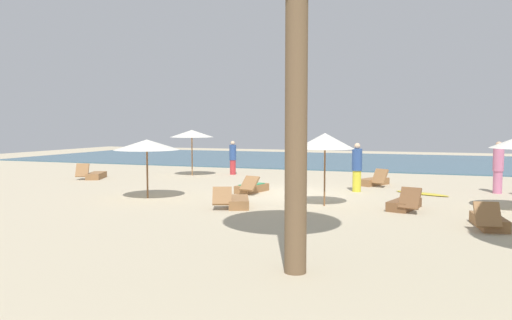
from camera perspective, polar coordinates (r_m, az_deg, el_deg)
ground_plane at (r=18.26m, az=3.79°, el=-3.84°), size 60.00×60.00×0.00m
ocean_water at (r=34.84m, az=11.49°, el=-0.06°), size 48.00×16.00×0.06m
umbrella_0 at (r=24.52m, az=-7.41°, el=3.03°), size 2.14×2.14×2.25m
umbrella_2 at (r=15.38m, az=7.97°, el=2.19°), size 1.80×1.80×2.26m
umbrella_3 at (r=17.22m, az=-12.48°, el=1.73°), size 2.23×2.23×2.02m
lounger_0 at (r=21.13m, az=13.46°, el=-2.39°), size 1.29×1.73×0.74m
lounger_1 at (r=24.21m, az=-18.09°, el=-1.66°), size 1.16×1.73×0.75m
lounger_2 at (r=18.43m, az=-0.50°, el=-3.21°), size 0.96×1.80×0.66m
lounger_3 at (r=15.39m, az=16.78°, el=-4.87°), size 1.00×1.74×0.74m
lounger_4 at (r=15.20m, az=-2.22°, el=-4.81°), size 1.19×1.80×0.66m
lounger_5 at (r=13.45m, az=25.27°, el=-6.38°), size 0.83×1.74×0.71m
person_1 at (r=18.92m, az=11.57°, el=-0.83°), size 0.47×0.47×1.83m
person_2 at (r=24.89m, az=-2.69°, el=0.27°), size 0.48×0.48×1.70m
person_5 at (r=20.12m, az=26.16°, el=-0.76°), size 0.41×0.41×1.91m
surfboard at (r=18.89m, az=18.59°, el=-3.67°), size 2.02×1.26×0.07m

